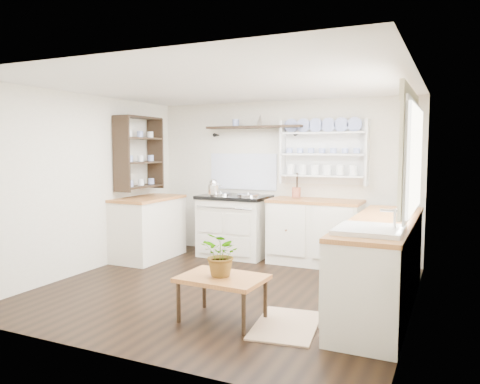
# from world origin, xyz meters

# --- Properties ---
(floor) EXTENTS (4.00, 3.80, 0.01)m
(floor) POSITION_xyz_m (0.00, 0.00, 0.00)
(floor) COLOR black
(floor) RESTS_ON ground
(wall_back) EXTENTS (4.00, 0.02, 2.30)m
(wall_back) POSITION_xyz_m (0.00, 1.90, 1.15)
(wall_back) COLOR beige
(wall_back) RESTS_ON ground
(wall_right) EXTENTS (0.02, 3.80, 2.30)m
(wall_right) POSITION_xyz_m (2.00, 0.00, 1.15)
(wall_right) COLOR beige
(wall_right) RESTS_ON ground
(wall_left) EXTENTS (0.02, 3.80, 2.30)m
(wall_left) POSITION_xyz_m (-2.00, 0.00, 1.15)
(wall_left) COLOR beige
(wall_left) RESTS_ON ground
(ceiling) EXTENTS (4.00, 3.80, 0.01)m
(ceiling) POSITION_xyz_m (0.00, 0.00, 2.30)
(ceiling) COLOR white
(ceiling) RESTS_ON wall_back
(window) EXTENTS (0.08, 1.55, 1.22)m
(window) POSITION_xyz_m (1.95, 0.15, 1.56)
(window) COLOR white
(window) RESTS_ON wall_right
(aga_cooker) EXTENTS (1.02, 0.71, 0.94)m
(aga_cooker) POSITION_xyz_m (-0.63, 1.57, 0.46)
(aga_cooker) COLOR beige
(aga_cooker) RESTS_ON floor
(back_cabinets) EXTENTS (1.27, 0.63, 0.90)m
(back_cabinets) POSITION_xyz_m (0.60, 1.60, 0.46)
(back_cabinets) COLOR beige
(back_cabinets) RESTS_ON floor
(right_cabinets) EXTENTS (0.62, 2.43, 0.90)m
(right_cabinets) POSITION_xyz_m (1.70, 0.10, 0.46)
(right_cabinets) COLOR beige
(right_cabinets) RESTS_ON floor
(belfast_sink) EXTENTS (0.55, 0.60, 0.45)m
(belfast_sink) POSITION_xyz_m (1.70, -0.65, 0.80)
(belfast_sink) COLOR white
(belfast_sink) RESTS_ON right_cabinets
(left_cabinets) EXTENTS (0.62, 1.13, 0.90)m
(left_cabinets) POSITION_xyz_m (-1.70, 0.90, 0.46)
(left_cabinets) COLOR beige
(left_cabinets) RESTS_ON floor
(plate_rack) EXTENTS (1.20, 0.22, 0.90)m
(plate_rack) POSITION_xyz_m (0.65, 1.86, 1.56)
(plate_rack) COLOR white
(plate_rack) RESTS_ON wall_back
(high_shelf) EXTENTS (1.50, 0.29, 0.16)m
(high_shelf) POSITION_xyz_m (-0.40, 1.78, 1.91)
(high_shelf) COLOR black
(high_shelf) RESTS_ON wall_back
(left_shelving) EXTENTS (0.28, 0.80, 1.05)m
(left_shelving) POSITION_xyz_m (-1.84, 0.90, 1.55)
(left_shelving) COLOR black
(left_shelving) RESTS_ON wall_left
(kettle) EXTENTS (0.18, 0.18, 0.22)m
(kettle) POSITION_xyz_m (-0.91, 1.45, 1.04)
(kettle) COLOR silver
(kettle) RESTS_ON aga_cooker
(utensil_crock) EXTENTS (0.12, 0.12, 0.14)m
(utensil_crock) POSITION_xyz_m (0.29, 1.68, 0.98)
(utensil_crock) COLOR #9D5239
(utensil_crock) RESTS_ON back_cabinets
(center_table) EXTENTS (0.80, 0.59, 0.42)m
(center_table) POSITION_xyz_m (0.41, -0.87, 0.37)
(center_table) COLOR brown
(center_table) RESTS_ON floor
(potted_plant) EXTENTS (0.47, 0.44, 0.41)m
(potted_plant) POSITION_xyz_m (0.41, -0.87, 0.63)
(potted_plant) COLOR #3F7233
(potted_plant) RESTS_ON center_table
(floor_rug) EXTENTS (0.65, 0.91, 0.02)m
(floor_rug) POSITION_xyz_m (1.00, -0.75, 0.01)
(floor_rug) COLOR #9A7059
(floor_rug) RESTS_ON floor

